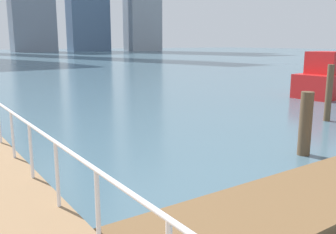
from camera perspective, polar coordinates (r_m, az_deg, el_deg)
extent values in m
plane|color=#476675|center=(14.02, -13.63, -0.98)|extent=(300.00, 300.00, 0.00)
cylinder|color=white|center=(4.72, -10.75, -14.02)|extent=(0.06, 0.06, 1.05)
cylinder|color=white|center=(6.05, -16.69, -8.51)|extent=(0.06, 0.06, 1.05)
cylinder|color=white|center=(7.45, -20.35, -4.97)|extent=(0.06, 0.06, 1.05)
cylinder|color=white|center=(8.90, -22.81, -2.55)|extent=(0.06, 0.06, 1.05)
cylinder|color=brown|center=(10.33, 20.43, -0.99)|extent=(0.33, 0.33, 1.69)
cylinder|color=brown|center=(15.16, 23.55, 3.41)|extent=(0.24, 0.24, 2.14)
cube|color=red|center=(22.48, 23.87, 4.60)|extent=(4.93, 2.45, 1.27)
cube|color=red|center=(21.74, 23.25, 7.70)|extent=(1.81, 1.78, 1.18)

